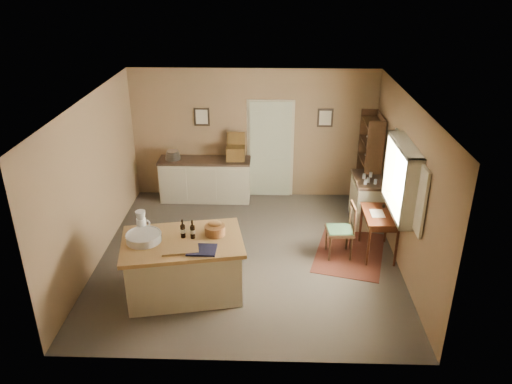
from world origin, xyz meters
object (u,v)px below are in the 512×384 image
work_island (183,265)px  sideboard (206,178)px  writing_desk (380,219)px  desk_chair (340,231)px  shelving_unit (371,163)px  right_cabinet (367,200)px

work_island → sideboard: (-0.07, 3.27, -0.00)m
writing_desk → desk_chair: (-0.67, -0.09, -0.19)m
writing_desk → shelving_unit: bearing=85.2°
sideboard → right_cabinet: 3.31m
desk_chair → right_cabinet: right_cabinet is taller
work_island → right_cabinet: size_ratio=1.94×
writing_desk → desk_chair: desk_chair is taller
work_island → sideboard: size_ratio=1.02×
sideboard → writing_desk: size_ratio=2.17×
writing_desk → right_cabinet: 1.19m
writing_desk → desk_chair: bearing=-172.6°
desk_chair → right_cabinet: size_ratio=0.95×
sideboard → desk_chair: 3.31m
shelving_unit → writing_desk: bearing=-94.8°
work_island → writing_desk: 3.35m
work_island → writing_desk: bearing=10.4°
work_island → shelving_unit: 4.48m
sideboard → work_island: bearing=-88.7°
right_cabinet → work_island: bearing=-142.5°
sideboard → shelving_unit: size_ratio=0.97×
right_cabinet → shelving_unit: bearing=76.5°
work_island → writing_desk: work_island is taller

